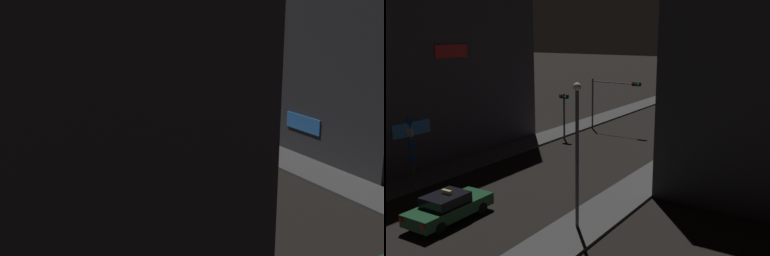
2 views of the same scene
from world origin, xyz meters
The scene contains 9 objects.
sidewalk_left centered at (-6.05, 27.21, 0.08)m, with size 2.62×58.41×0.16m, color #4C4C4C.
sidewalk_right centered at (6.05, 27.21, 0.08)m, with size 2.62×58.41×0.16m, color #4C4C4C.
building_facade_left centered at (-12.28, 15.92, 8.48)m, with size 9.92×18.33×16.96m.
taxi centered at (0.11, 8.51, 0.74)m, with size 1.89×4.49×1.62m.
traffic_light_overhead centered at (-2.49, 30.24, 3.55)m, with size 4.96×0.42×4.81m.
traffic_light_left_kerb centered at (-4.49, 25.42, 2.82)m, with size 0.80×0.42×3.96m.
sign_pole_left centered at (-5.30, 10.65, 2.56)m, with size 0.64×0.10×4.19m.
street_lamp_near_block centered at (5.93, 11.08, 4.15)m, with size 0.37×0.37×6.78m.
street_lamp_far_block centered at (5.55, 28.21, 4.35)m, with size 0.39×0.39×6.93m.
Camera 2 is at (16.12, -5.00, 9.12)m, focal length 40.82 mm.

